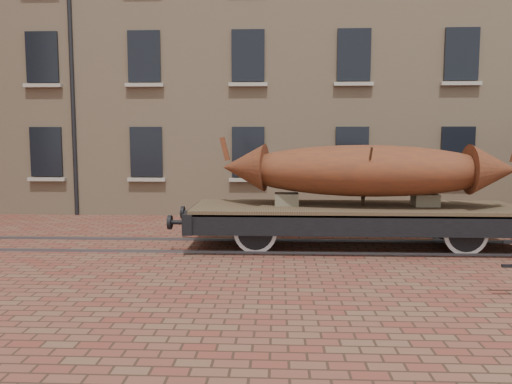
{
  "coord_description": "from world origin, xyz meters",
  "views": [
    {
      "loc": [
        -1.49,
        -11.99,
        2.61
      ],
      "look_at": [
        -2.04,
        0.5,
        1.3
      ],
      "focal_mm": 35.0,
      "sensor_mm": 36.0,
      "label": 1
    }
  ],
  "objects": [
    {
      "name": "ground",
      "position": [
        0.0,
        0.0,
        0.0
      ],
      "size": [
        90.0,
        90.0,
        0.0
      ],
      "primitive_type": "plane",
      "color": "brown"
    },
    {
      "name": "warehouse_cream",
      "position": [
        3.0,
        9.99,
        7.0
      ],
      "size": [
        40.0,
        10.19,
        14.0
      ],
      "color": "tan",
      "rests_on": "ground"
    },
    {
      "name": "rail_track",
      "position": [
        0.0,
        0.0,
        0.03
      ],
      "size": [
        30.0,
        1.52,
        0.06
      ],
      "color": "#59595E",
      "rests_on": "ground"
    },
    {
      "name": "flatcar_wagon",
      "position": [
        0.38,
        -0.0,
        0.83
      ],
      "size": [
        8.78,
        2.38,
        1.32
      ],
      "color": "brown",
      "rests_on": "ground"
    },
    {
      "name": "iron_boat",
      "position": [
        0.56,
        -0.0,
        1.89
      ],
      "size": [
        7.0,
        2.6,
        1.66
      ],
      "color": "brown",
      "rests_on": "flatcar_wagon"
    }
  ]
}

